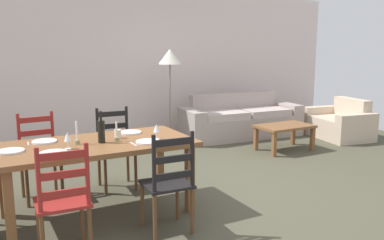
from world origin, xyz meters
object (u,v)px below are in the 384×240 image
(dining_chair_near_left, at_px, (63,201))
(dining_chair_far_left, at_px, (40,157))
(wine_glass_near_right, at_px, (157,129))
(standing_lamp, at_px, (170,62))
(dining_chair_near_right, at_px, (169,183))
(armchair_upholstered, at_px, (341,124))
(dining_table, at_px, (96,151))
(wine_bottle, at_px, (101,131))
(dining_chair_far_right, at_px, (115,148))
(couch, at_px, (240,121))
(coffee_cup_primary, at_px, (118,134))
(wine_glass_near_left, at_px, (67,137))
(coffee_table, at_px, (285,129))

(dining_chair_near_left, bearing_deg, dining_chair_far_left, 88.57)
(wine_glass_near_right, relative_size, standing_lamp, 0.10)
(dining_chair_near_right, xyz_separation_m, armchair_upholstered, (4.52, 2.06, -0.23))
(dining_table, distance_m, standing_lamp, 3.29)
(dining_table, bearing_deg, dining_chair_near_right, -57.91)
(standing_lamp, bearing_deg, armchair_upholstered, -21.36)
(dining_chair_near_right, bearing_deg, wine_bottle, 120.51)
(dining_chair_near_left, distance_m, dining_chair_far_left, 1.47)
(dining_chair_far_left, distance_m, dining_chair_far_right, 0.86)
(dining_chair_near_right, distance_m, couch, 4.21)
(wine_glass_near_right, bearing_deg, coffee_cup_primary, 144.85)
(wine_glass_near_left, height_order, standing_lamp, standing_lamp)
(dining_table, relative_size, couch, 0.81)
(wine_glass_near_left, xyz_separation_m, wine_glass_near_right, (0.89, -0.02, 0.00))
(dining_chair_near_right, height_order, coffee_table, dining_chair_near_right)
(dining_chair_near_left, bearing_deg, wine_bottle, 52.41)
(dining_table, relative_size, standing_lamp, 1.16)
(dining_chair_far_right, distance_m, armchair_upholstered, 4.60)
(couch, bearing_deg, standing_lamp, 172.24)
(dining_table, bearing_deg, dining_chair_near_left, -123.67)
(dining_chair_far_right, relative_size, coffee_table, 1.07)
(wine_bottle, relative_size, wine_glass_near_right, 1.96)
(dining_table, relative_size, dining_chair_near_left, 1.98)
(wine_glass_near_right, xyz_separation_m, coffee_table, (2.81, 1.25, -0.51))
(couch, relative_size, armchair_upholstered, 1.84)
(dining_chair_far_left, bearing_deg, wine_glass_near_right, -41.65)
(coffee_table, bearing_deg, dining_chair_far_right, -172.75)
(coffee_cup_primary, distance_m, standing_lamp, 3.05)
(dining_chair_near_left, relative_size, dining_chair_far_left, 1.00)
(wine_glass_near_right, distance_m, couch, 3.76)
(wine_glass_near_right, relative_size, coffee_table, 0.18)
(dining_table, bearing_deg, armchair_upholstered, 15.06)
(dining_table, relative_size, dining_chair_near_right, 1.98)
(wine_bottle, height_order, coffee_table, wine_bottle)
(dining_chair_near_left, bearing_deg, dining_chair_far_right, 57.94)
(dining_table, xyz_separation_m, standing_lamp, (2.00, 2.50, 0.75))
(wine_glass_near_left, distance_m, couch, 4.44)
(armchair_upholstered, bearing_deg, dining_table, -164.94)
(dining_chair_near_left, height_order, couch, dining_chair_near_left)
(dining_chair_near_right, xyz_separation_m, standing_lamp, (1.55, 3.22, 0.93))
(coffee_cup_primary, bearing_deg, dining_chair_far_left, 135.61)
(wine_bottle, distance_m, wine_glass_near_left, 0.36)
(coffee_cup_primary, xyz_separation_m, standing_lamp, (1.75, 2.42, 0.62))
(dining_chair_far_left, relative_size, wine_glass_near_left, 5.96)
(wine_glass_near_left, relative_size, wine_glass_near_right, 1.00)
(coffee_table, distance_m, armchair_upholstered, 1.60)
(coffee_cup_primary, height_order, standing_lamp, standing_lamp)
(dining_chair_far_left, relative_size, wine_glass_near_right, 5.96)
(dining_chair_far_left, bearing_deg, dining_chair_near_right, -58.89)
(dining_table, distance_m, wine_bottle, 0.21)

